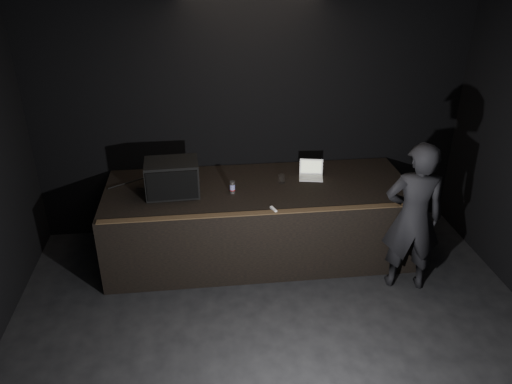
{
  "coord_description": "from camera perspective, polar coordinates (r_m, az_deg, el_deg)",
  "views": [
    {
      "loc": [
        -0.72,
        -3.09,
        3.88
      ],
      "look_at": [
        -0.09,
        2.3,
        1.14
      ],
      "focal_mm": 35.0,
      "sensor_mm": 36.0,
      "label": 1
    }
  ],
  "objects": [
    {
      "name": "stage_monitor",
      "position": [
        6.35,
        -9.56,
        1.62
      ],
      "size": [
        0.68,
        0.51,
        0.44
      ],
      "rotation": [
        0.0,
        0.0,
        0.04
      ],
      "color": "black",
      "rests_on": "stage_riser"
    },
    {
      "name": "person",
      "position": [
        6.18,
        17.5,
        -2.83
      ],
      "size": [
        0.77,
        0.58,
        1.91
      ],
      "primitive_type": "imported",
      "rotation": [
        0.0,
        0.0,
        2.95
      ],
      "color": "black",
      "rests_on": "ground"
    },
    {
      "name": "laptop",
      "position": [
        6.83,
        6.31,
        2.2
      ],
      "size": [
        0.37,
        0.34,
        0.22
      ],
      "rotation": [
        0.0,
        0.0,
        -0.2
      ],
      "color": "silver",
      "rests_on": "stage_riser"
    },
    {
      "name": "room_walls",
      "position": [
        3.67,
        5.55,
        -3.7
      ],
      "size": [
        6.1,
        7.1,
        3.52
      ],
      "color": "black",
      "rests_on": "ground"
    },
    {
      "name": "cable",
      "position": [
        6.9,
        -13.18,
        1.45
      ],
      "size": [
        0.78,
        0.52,
        0.02
      ],
      "primitive_type": "cylinder",
      "rotation": [
        0.0,
        1.57,
        0.58
      ],
      "color": "black",
      "rests_on": "stage_riser"
    },
    {
      "name": "plastic_cup",
      "position": [
        6.62,
        2.94,
        1.51
      ],
      "size": [
        0.09,
        0.09,
        0.11
      ],
      "primitive_type": "cylinder",
      "color": "white",
      "rests_on": "stage_riser"
    },
    {
      "name": "beer_can",
      "position": [
        6.34,
        -2.72,
        0.54
      ],
      "size": [
        0.07,
        0.07,
        0.16
      ],
      "color": "silver",
      "rests_on": "stage_riser"
    },
    {
      "name": "riser_lip",
      "position": [
        5.9,
        1.15,
        -2.35
      ],
      "size": [
        3.92,
        0.1,
        0.01
      ],
      "primitive_type": "cube",
      "color": "brown",
      "rests_on": "stage_riser"
    },
    {
      "name": "stage_riser",
      "position": [
        6.77,
        0.31,
        -3.19
      ],
      "size": [
        4.0,
        1.5,
        1.0
      ],
      "primitive_type": "cube",
      "color": "black",
      "rests_on": "ground"
    },
    {
      "name": "wii_remote",
      "position": [
        5.96,
        2.01,
        -1.98
      ],
      "size": [
        0.07,
        0.14,
        0.03
      ],
      "primitive_type": "cube",
      "rotation": [
        0.0,
        0.0,
        0.32
      ],
      "color": "white",
      "rests_on": "stage_riser"
    }
  ]
}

